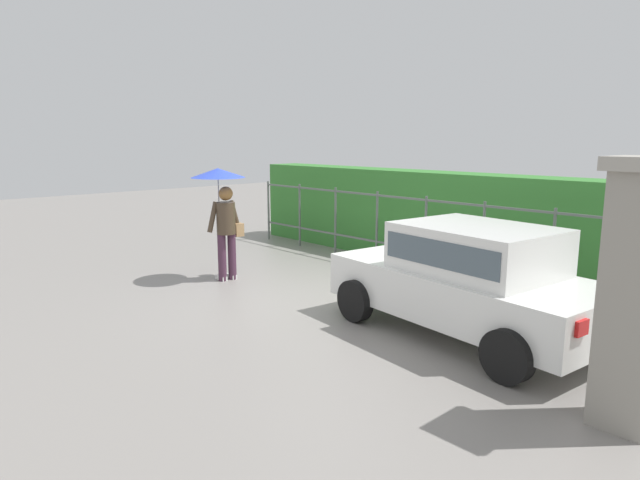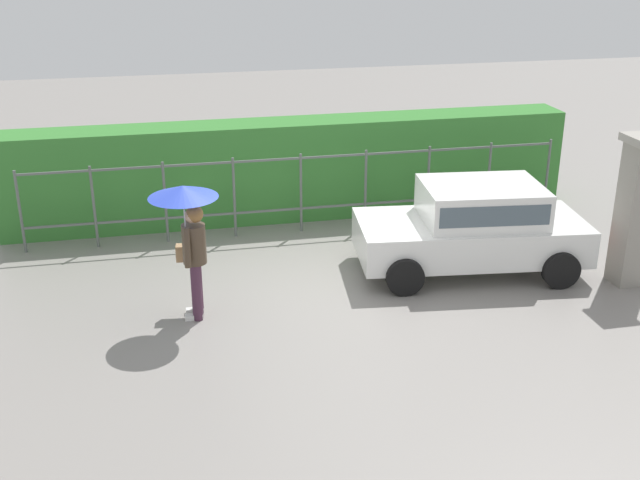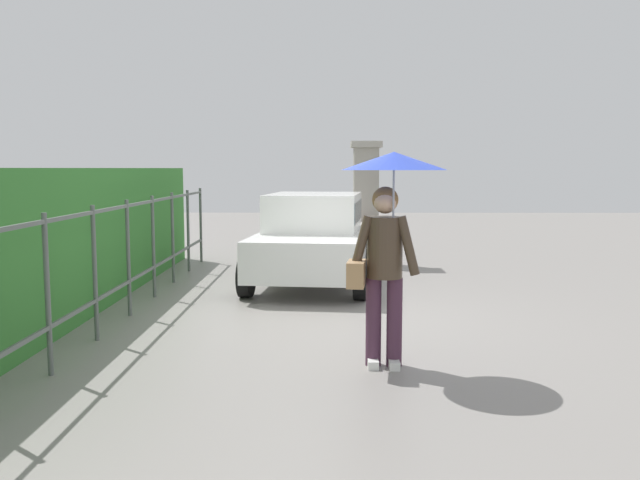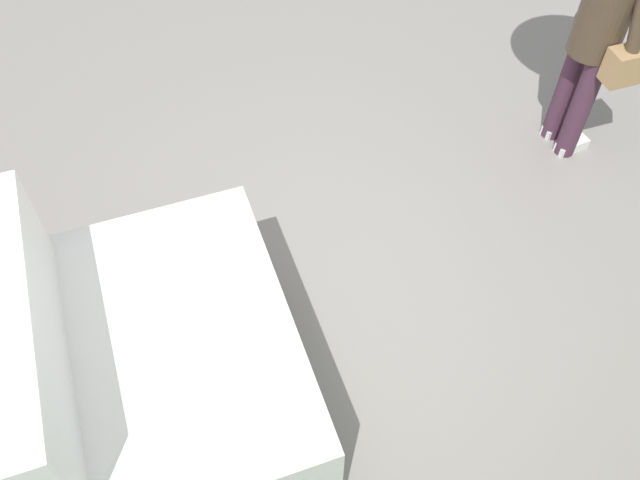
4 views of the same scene
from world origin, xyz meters
name	(u,v)px [view 4 (image 4 of 4)]	position (x,y,z in m)	size (l,w,h in m)	color
ground_plane	(351,282)	(0.00, 0.00, 0.00)	(40.00, 40.00, 0.00)	gray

